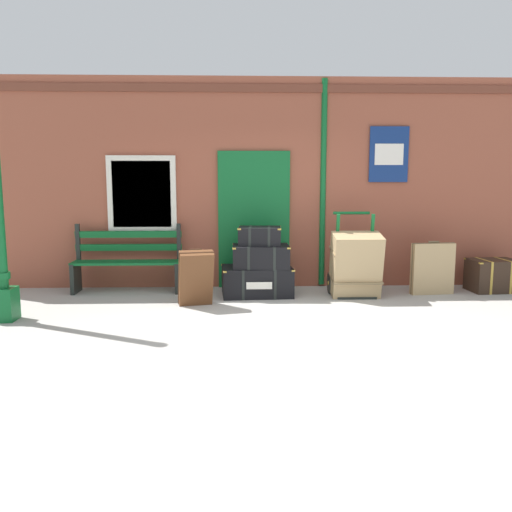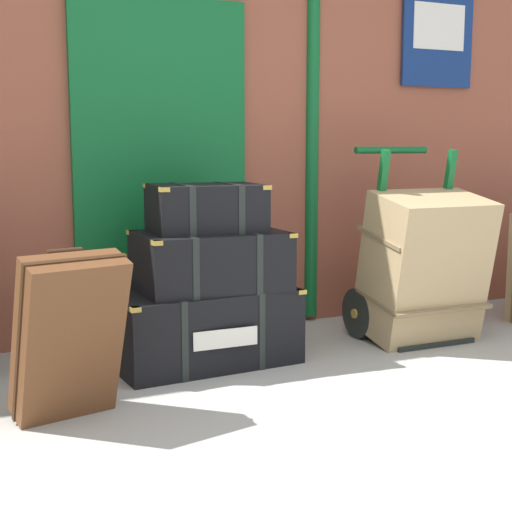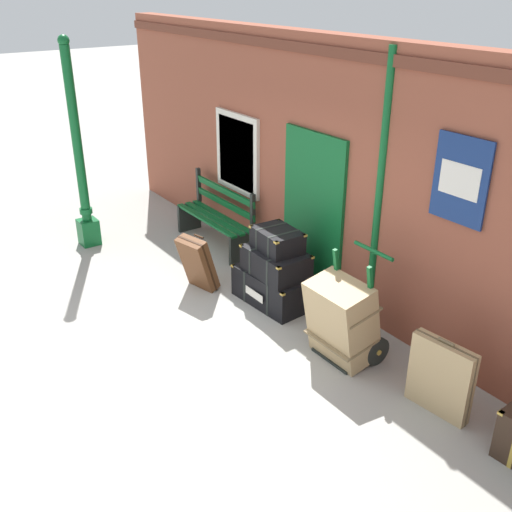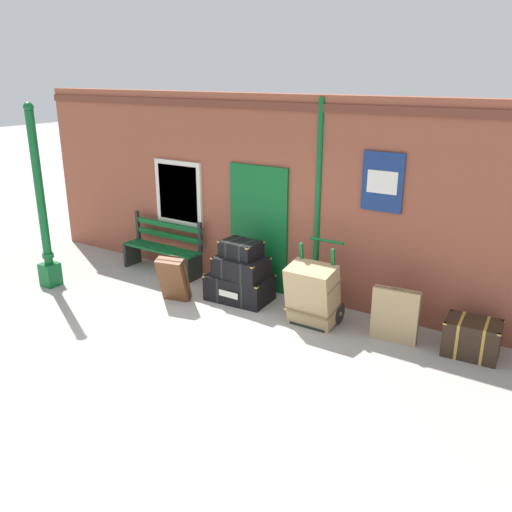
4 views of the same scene
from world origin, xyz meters
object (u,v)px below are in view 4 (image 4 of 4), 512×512
Objects in this scene: large_brown_trunk at (312,294)px; suitcase_umber at (173,279)px; platform_bench at (163,248)px; suitcase_brown at (395,315)px; steamer_trunk_middle at (241,267)px; steamer_trunk_base at (240,287)px; steamer_trunk_top at (241,249)px; corner_trunk at (472,338)px; porters_trolley at (317,303)px; lamp_post at (43,220)px.

large_brown_trunk is 2.29m from suitcase_umber.
platform_bench is 2.02× the size of suitcase_brown.
steamer_trunk_base is at bearing 148.05° from steamer_trunk_middle.
steamer_trunk_top is at bearing -179.97° from suitcase_brown.
suitcase_umber reaches higher than steamer_trunk_base.
suitcase_umber is at bearing -169.76° from corner_trunk.
porters_trolley is at bearing -5.78° from platform_bench.
large_brown_trunk is 2.20m from corner_trunk.
steamer_trunk_base is 0.38m from steamer_trunk_middle.
steamer_trunk_middle is at bearing -31.95° from steamer_trunk_base.
platform_bench is 1.69× the size of large_brown_trunk.
corner_trunk is at bearing 12.15° from lamp_post.
suitcase_umber is 3.47m from suitcase_brown.
steamer_trunk_top is (1.97, -0.34, 0.43)m from platform_bench.
lamp_post is 1.92× the size of platform_bench.
porters_trolley is 2.33m from suitcase_umber.
suitcase_umber is at bearing -168.32° from large_brown_trunk.
large_brown_trunk is at bearing -171.26° from corner_trunk.
porters_trolley is 2.16m from corner_trunk.
suitcase_umber is at bearing -164.16° from porters_trolley.
platform_bench is at bearing 169.49° from steamer_trunk_middle.
steamer_trunk_middle is at bearing 34.23° from suitcase_umber.
large_brown_trunk is (1.37, -0.17, -0.40)m from steamer_trunk_top.
steamer_trunk_middle is at bearing -176.91° from corner_trunk.
suitcase_umber is (-2.24, -0.46, -0.09)m from large_brown_trunk.
steamer_trunk_middle is 0.29m from steamer_trunk_top.
steamer_trunk_middle is 3.53m from corner_trunk.
platform_bench reaches higher than suitcase_umber.
steamer_trunk_base is (3.09, 1.28, -0.96)m from lamp_post.
corner_trunk is at bearing 4.21° from porters_trolley.
platform_bench is 1.33× the size of porters_trolley.
porters_trolley is at bearing -175.79° from corner_trunk.
large_brown_trunk is (1.35, -0.14, -0.11)m from steamer_trunk_middle.
lamp_post is at bearing -125.74° from platform_bench.
suitcase_umber reaches higher than corner_trunk.
lamp_post is 2.47m from suitcase_umber.
porters_trolley reaches higher than steamer_trunk_base.
porters_trolley is 1.56× the size of suitcase_umber.
lamp_post is 4.81× the size of steamer_trunk_top.
platform_bench is 4.52m from suitcase_brown.
lamp_post reaches higher than porters_trolley.
steamer_trunk_middle is 1.05× the size of suitcase_umber.
suitcase_brown is (2.53, 0.03, -0.20)m from steamer_trunk_middle.
suitcase_umber is (-2.24, -0.64, 0.11)m from porters_trolley.
porters_trolley is at bearing 179.93° from suitcase_brown.
steamer_trunk_top is 3.58m from corner_trunk.
porters_trolley reaches higher than suitcase_umber.
suitcase_umber is at bearing 15.80° from lamp_post.
lamp_post is 6.87m from corner_trunk.
large_brown_trunk is at bearing -6.02° from steamer_trunk_middle.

